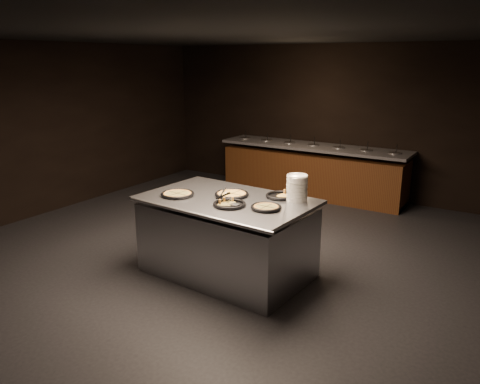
{
  "coord_description": "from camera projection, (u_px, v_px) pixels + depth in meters",
  "views": [
    {
      "loc": [
        3.57,
        -4.75,
        2.59
      ],
      "look_at": [
        0.39,
        0.3,
        0.9
      ],
      "focal_mm": 35.0,
      "sensor_mm": 36.0,
      "label": 1
    }
  ],
  "objects": [
    {
      "name": "room",
      "position": [
        202.0,
        152.0,
        6.0
      ],
      "size": [
        7.02,
        8.02,
        2.92
      ],
      "color": "black",
      "rests_on": "ground"
    },
    {
      "name": "salad_bar",
      "position": [
        312.0,
        174.0,
        9.18
      ],
      "size": [
        3.7,
        0.83,
        1.18
      ],
      "color": "#4E2C12",
      "rests_on": "ground"
    },
    {
      "name": "serving_counter",
      "position": [
        227.0,
        238.0,
        5.78
      ],
      "size": [
        2.12,
        1.43,
        0.98
      ],
      "rotation": [
        0.0,
        0.0,
        -0.06
      ],
      "color": "silver",
      "rests_on": "ground"
    },
    {
      "name": "plate_stack",
      "position": [
        297.0,
        188.0,
        5.51
      ],
      "size": [
        0.25,
        0.25,
        0.31
      ],
      "primitive_type": "cylinder",
      "color": "silver",
      "rests_on": "serving_counter"
    },
    {
      "name": "pan_veggie_whole",
      "position": [
        177.0,
        194.0,
        5.75
      ],
      "size": [
        0.41,
        0.41,
        0.04
      ],
      "rotation": [
        0.0,
        0.0,
        -0.12
      ],
      "color": "black",
      "rests_on": "serving_counter"
    },
    {
      "name": "pan_cheese_whole",
      "position": [
        232.0,
        194.0,
        5.75
      ],
      "size": [
        0.42,
        0.42,
        0.04
      ],
      "rotation": [
        0.0,
        0.0,
        -0.11
      ],
      "color": "black",
      "rests_on": "serving_counter"
    },
    {
      "name": "pan_cheese_slices_a",
      "position": [
        280.0,
        196.0,
        5.69
      ],
      "size": [
        0.36,
        0.36,
        0.04
      ],
      "rotation": [
        0.0,
        0.0,
        0.61
      ],
      "color": "black",
      "rests_on": "serving_counter"
    },
    {
      "name": "pan_cheese_slices_b",
      "position": [
        229.0,
        204.0,
        5.35
      ],
      "size": [
        0.38,
        0.38,
        0.04
      ],
      "rotation": [
        0.0,
        0.0,
        1.88
      ],
      "color": "black",
      "rests_on": "serving_counter"
    },
    {
      "name": "pan_veggie_slices",
      "position": [
        266.0,
        207.0,
        5.24
      ],
      "size": [
        0.35,
        0.35,
        0.04
      ],
      "rotation": [
        0.0,
        0.0,
        -0.08
      ],
      "color": "black",
      "rests_on": "serving_counter"
    },
    {
      "name": "server_left",
      "position": [
        224.0,
        194.0,
        5.57
      ],
      "size": [
        0.1,
        0.29,
        0.14
      ],
      "rotation": [
        0.0,
        0.0,
        1.74
      ],
      "color": "silver",
      "rests_on": "serving_counter"
    },
    {
      "name": "server_right",
      "position": [
        226.0,
        198.0,
        5.38
      ],
      "size": [
        0.31,
        0.09,
        0.15
      ],
      "rotation": [
        0.0,
        0.0,
        -0.02
      ],
      "color": "silver",
      "rests_on": "serving_counter"
    }
  ]
}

